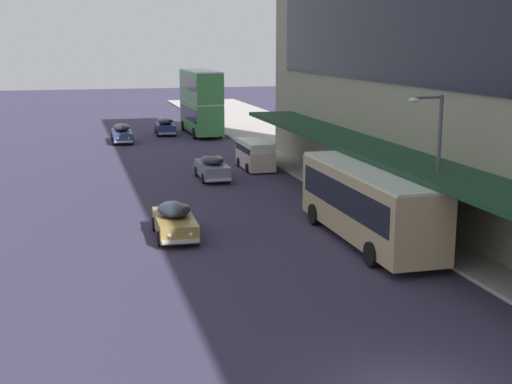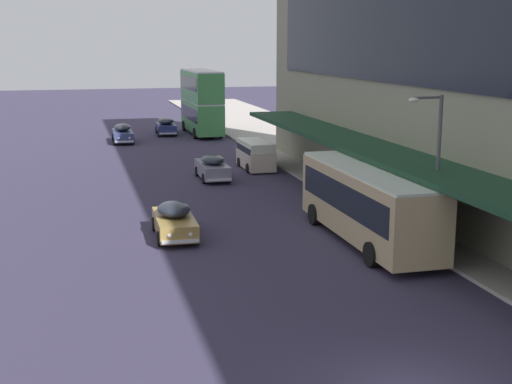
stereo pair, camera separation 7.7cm
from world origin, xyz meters
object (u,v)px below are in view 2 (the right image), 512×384
object	(u,v)px
sedan_trailing_mid	(174,220)
sedan_trailing_near	(212,167)
sedan_far_back	(123,133)
transit_bus_kerbside_front	(202,100)
transit_bus_kerbside_rear	(368,200)
street_lamp	(434,161)
vw_van	(255,153)
sedan_lead_mid	(166,126)

from	to	relation	value
sedan_trailing_mid	sedan_trailing_near	world-z (taller)	sedan_trailing_near
sedan_far_back	transit_bus_kerbside_front	bearing A→B (deg)	24.85
transit_bus_kerbside_front	sedan_trailing_near	xyz separation A→B (m)	(-3.37, -22.17, -2.45)
transit_bus_kerbside_rear	transit_bus_kerbside_front	bearing A→B (deg)	90.53
sedan_far_back	street_lamp	xyz separation A→B (m)	(9.78, -36.97, 3.13)
transit_bus_kerbside_rear	street_lamp	xyz separation A→B (m)	(1.79, -2.36, 2.04)
transit_bus_kerbside_rear	street_lamp	world-z (taller)	street_lamp
transit_bus_kerbside_front	vw_van	world-z (taller)	transit_bus_kerbside_front
sedan_far_back	vw_van	bearing A→B (deg)	-63.19
transit_bus_kerbside_rear	sedan_trailing_near	world-z (taller)	transit_bus_kerbside_rear
sedan_trailing_mid	vw_van	xyz separation A→B (m)	(7.90, 15.96, 0.33)
transit_bus_kerbside_front	sedan_trailing_mid	bearing A→B (deg)	-102.33
sedan_lead_mid	sedan_far_back	bearing A→B (deg)	-134.85
sedan_lead_mid	sedan_trailing_near	world-z (taller)	sedan_lead_mid
transit_bus_kerbside_front	sedan_far_back	size ratio (longest dim) A/B	2.05
sedan_trailing_mid	vw_van	distance (m)	17.81
sedan_trailing_mid	sedan_trailing_near	xyz separation A→B (m)	(4.29, 12.90, 0.02)
transit_bus_kerbside_rear	sedan_far_back	world-z (taller)	transit_bus_kerbside_rear
sedan_lead_mid	vw_van	distance (m)	20.26
vw_van	street_lamp	xyz separation A→B (m)	(1.91, -21.39, 2.82)
sedan_far_back	vw_van	size ratio (longest dim) A/B	1.00
transit_bus_kerbside_front	sedan_trailing_mid	size ratio (longest dim) A/B	2.11
sedan_trailing_near	street_lamp	size ratio (longest dim) A/B	0.69
sedan_trailing_mid	street_lamp	world-z (taller)	street_lamp
sedan_trailing_mid	vw_van	world-z (taller)	vw_van
sedan_far_back	street_lamp	bearing A→B (deg)	-75.19
transit_bus_kerbside_front	sedan_far_back	xyz separation A→B (m)	(-7.64, -3.54, -2.45)
sedan_trailing_near	vw_van	distance (m)	4.74
sedan_far_back	sedan_trailing_near	size ratio (longest dim) A/B	1.03
transit_bus_kerbside_rear	vw_van	world-z (taller)	transit_bus_kerbside_rear
transit_bus_kerbside_front	sedan_trailing_near	bearing A→B (deg)	-98.64
sedan_far_back	vw_van	world-z (taller)	vw_van
vw_van	street_lamp	size ratio (longest dim) A/B	0.71
sedan_trailing_mid	sedan_far_back	xyz separation A→B (m)	(0.03, 31.54, 0.03)
transit_bus_kerbside_front	transit_bus_kerbside_rear	bearing A→B (deg)	-89.47
transit_bus_kerbside_front	transit_bus_kerbside_rear	distance (m)	38.17
sedan_far_back	sedan_trailing_near	xyz separation A→B (m)	(4.27, -18.64, -0.00)
sedan_trailing_near	vw_van	xyz separation A→B (m)	(3.61, 3.06, 0.31)
sedan_far_back	street_lamp	world-z (taller)	street_lamp
sedan_trailing_near	street_lamp	world-z (taller)	street_lamp
transit_bus_kerbside_front	transit_bus_kerbside_rear	xyz separation A→B (m)	(0.36, -38.15, -1.35)
transit_bus_kerbside_rear	sedan_far_back	bearing A→B (deg)	103.00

